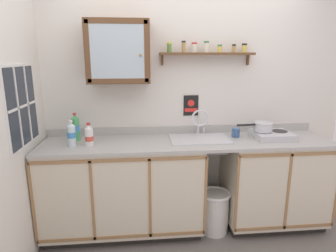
{
  "coord_description": "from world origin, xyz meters",
  "views": [
    {
      "loc": [
        -0.46,
        -2.33,
        1.75
      ],
      "look_at": [
        -0.19,
        0.43,
        1.07
      ],
      "focal_mm": 30.47,
      "sensor_mm": 36.0,
      "label": 1
    }
  ],
  "objects_px": {
    "saucepan": "(263,126)",
    "bottle_soda_green_2": "(76,128)",
    "warning_sign": "(191,106)",
    "trash_bin": "(214,211)",
    "wall_cabinet": "(118,52)",
    "hot_plate_stove": "(272,135)",
    "mug": "(236,133)",
    "sink": "(199,141)",
    "bottle_opaque_white_1": "(89,136)",
    "bottle_water_clear_0": "(71,134)"
  },
  "relations": [
    {
      "from": "bottle_water_clear_0",
      "to": "bottle_soda_green_2",
      "type": "xyz_separation_m",
      "value": [
        -0.0,
        0.19,
        0.01
      ]
    },
    {
      "from": "bottle_soda_green_2",
      "to": "mug",
      "type": "distance_m",
      "value": 1.6
    },
    {
      "from": "wall_cabinet",
      "to": "hot_plate_stove",
      "type": "bearing_deg",
      "value": -5.95
    },
    {
      "from": "hot_plate_stove",
      "to": "warning_sign",
      "type": "xyz_separation_m",
      "value": [
        -0.78,
        0.28,
        0.26
      ]
    },
    {
      "from": "sink",
      "to": "bottle_soda_green_2",
      "type": "relative_size",
      "value": 2.13
    },
    {
      "from": "sink",
      "to": "hot_plate_stove",
      "type": "xyz_separation_m",
      "value": [
        0.74,
        -0.03,
        0.05
      ]
    },
    {
      "from": "mug",
      "to": "wall_cabinet",
      "type": "height_order",
      "value": "wall_cabinet"
    },
    {
      "from": "wall_cabinet",
      "to": "warning_sign",
      "type": "xyz_separation_m",
      "value": [
        0.73,
        0.13,
        -0.55
      ]
    },
    {
      "from": "bottle_water_clear_0",
      "to": "bottle_soda_green_2",
      "type": "distance_m",
      "value": 0.19
    },
    {
      "from": "sink",
      "to": "mug",
      "type": "height_order",
      "value": "sink"
    },
    {
      "from": "bottle_water_clear_0",
      "to": "warning_sign",
      "type": "height_order",
      "value": "warning_sign"
    },
    {
      "from": "hot_plate_stove",
      "to": "bottle_water_clear_0",
      "type": "xyz_separation_m",
      "value": [
        -1.94,
        -0.08,
        0.08
      ]
    },
    {
      "from": "hot_plate_stove",
      "to": "bottle_water_clear_0",
      "type": "height_order",
      "value": "bottle_water_clear_0"
    },
    {
      "from": "bottle_water_clear_0",
      "to": "sink",
      "type": "bearing_deg",
      "value": 5.26
    },
    {
      "from": "hot_plate_stove",
      "to": "bottle_water_clear_0",
      "type": "bearing_deg",
      "value": -177.6
    },
    {
      "from": "bottle_opaque_white_1",
      "to": "warning_sign",
      "type": "distance_m",
      "value": 1.09
    },
    {
      "from": "bottle_opaque_white_1",
      "to": "mug",
      "type": "bearing_deg",
      "value": 5.96
    },
    {
      "from": "sink",
      "to": "bottle_water_clear_0",
      "type": "relative_size",
      "value": 2.38
    },
    {
      "from": "hot_plate_stove",
      "to": "trash_bin",
      "type": "xyz_separation_m",
      "value": [
        -0.59,
        -0.1,
        -0.76
      ]
    },
    {
      "from": "wall_cabinet",
      "to": "warning_sign",
      "type": "relative_size",
      "value": 2.75
    },
    {
      "from": "bottle_soda_green_2",
      "to": "mug",
      "type": "xyz_separation_m",
      "value": [
        1.6,
        -0.03,
        -0.08
      ]
    },
    {
      "from": "mug",
      "to": "warning_sign",
      "type": "bearing_deg",
      "value": 154.8
    },
    {
      "from": "bottle_soda_green_2",
      "to": "trash_bin",
      "type": "xyz_separation_m",
      "value": [
        1.36,
        -0.21,
        -0.85
      ]
    },
    {
      "from": "bottle_soda_green_2",
      "to": "warning_sign",
      "type": "relative_size",
      "value": 1.28
    },
    {
      "from": "hot_plate_stove",
      "to": "trash_bin",
      "type": "bearing_deg",
      "value": -170.04
    },
    {
      "from": "trash_bin",
      "to": "mug",
      "type": "bearing_deg",
      "value": 37.42
    },
    {
      "from": "saucepan",
      "to": "warning_sign",
      "type": "bearing_deg",
      "value": 159.29
    },
    {
      "from": "wall_cabinet",
      "to": "warning_sign",
      "type": "distance_m",
      "value": 0.92
    },
    {
      "from": "mug",
      "to": "hot_plate_stove",
      "type": "bearing_deg",
      "value": -12.94
    },
    {
      "from": "sink",
      "to": "bottle_opaque_white_1",
      "type": "relative_size",
      "value": 2.71
    },
    {
      "from": "saucepan",
      "to": "wall_cabinet",
      "type": "height_order",
      "value": "wall_cabinet"
    },
    {
      "from": "hot_plate_stove",
      "to": "mug",
      "type": "bearing_deg",
      "value": 167.06
    },
    {
      "from": "bottle_soda_green_2",
      "to": "wall_cabinet",
      "type": "height_order",
      "value": "wall_cabinet"
    },
    {
      "from": "bottle_soda_green_2",
      "to": "wall_cabinet",
      "type": "distance_m",
      "value": 0.84
    },
    {
      "from": "trash_bin",
      "to": "bottle_soda_green_2",
      "type": "bearing_deg",
      "value": 171.14
    },
    {
      "from": "saucepan",
      "to": "trash_bin",
      "type": "xyz_separation_m",
      "value": [
        -0.5,
        -0.13,
        -0.84
      ]
    },
    {
      "from": "saucepan",
      "to": "bottle_water_clear_0",
      "type": "xyz_separation_m",
      "value": [
        -1.85,
        -0.11,
        -0.0
      ]
    },
    {
      "from": "saucepan",
      "to": "bottle_opaque_white_1",
      "type": "height_order",
      "value": "bottle_opaque_white_1"
    },
    {
      "from": "bottle_opaque_white_1",
      "to": "mug",
      "type": "xyz_separation_m",
      "value": [
        1.44,
        0.15,
        -0.05
      ]
    },
    {
      "from": "mug",
      "to": "sink",
      "type": "bearing_deg",
      "value": -172.53
    },
    {
      "from": "saucepan",
      "to": "bottle_soda_green_2",
      "type": "bearing_deg",
      "value": 177.4
    },
    {
      "from": "warning_sign",
      "to": "trash_bin",
      "type": "height_order",
      "value": "warning_sign"
    },
    {
      "from": "sink",
      "to": "hot_plate_stove",
      "type": "bearing_deg",
      "value": -2.32
    },
    {
      "from": "warning_sign",
      "to": "trash_bin",
      "type": "bearing_deg",
      "value": -63.56
    },
    {
      "from": "warning_sign",
      "to": "trash_bin",
      "type": "relative_size",
      "value": 0.5
    },
    {
      "from": "warning_sign",
      "to": "saucepan",
      "type": "bearing_deg",
      "value": -20.71
    },
    {
      "from": "bottle_soda_green_2",
      "to": "warning_sign",
      "type": "height_order",
      "value": "warning_sign"
    },
    {
      "from": "bottle_soda_green_2",
      "to": "trash_bin",
      "type": "relative_size",
      "value": 0.63
    },
    {
      "from": "sink",
      "to": "warning_sign",
      "type": "distance_m",
      "value": 0.41
    },
    {
      "from": "bottle_soda_green_2",
      "to": "mug",
      "type": "bearing_deg",
      "value": -0.99
    }
  ]
}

